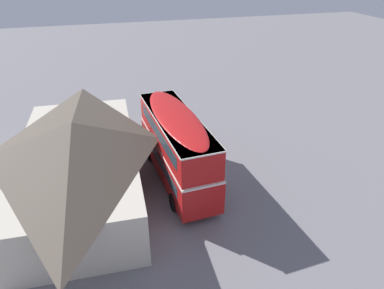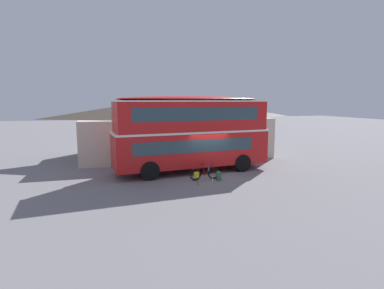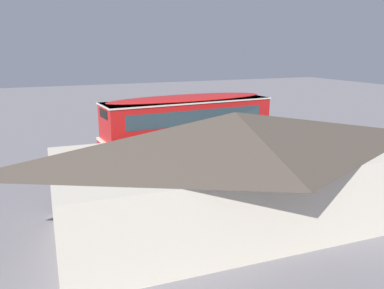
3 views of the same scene
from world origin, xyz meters
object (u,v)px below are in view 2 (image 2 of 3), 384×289
Objects in this scene: double_decker_bus at (192,130)px; backpack_on_ground at (219,176)px; water_bottle_clear_plastic at (213,180)px; water_bottle_red_squeeze at (198,183)px; touring_bicycle at (203,174)px.

double_decker_bus is 3.60m from backpack_on_ground.
water_bottle_clear_plastic is at bearing -83.68° from double_decker_bus.
double_decker_bus is 4.13m from water_bottle_red_squeeze.
touring_bicycle is 1.20m from water_bottle_red_squeeze.
touring_bicycle is 7.38× the size of water_bottle_clear_plastic.
double_decker_bus is at bearing 77.78° from water_bottle_red_squeeze.
backpack_on_ground is 0.53m from water_bottle_clear_plastic.
water_bottle_clear_plastic is at bearing -61.67° from touring_bicycle.
double_decker_bus is 18.36× the size of backpack_on_ground.
backpack_on_ground is 2.25× the size of water_bottle_clear_plastic.
touring_bicycle is at bearing 154.13° from backpack_on_ground.
touring_bicycle is at bearing -90.23° from double_decker_bus.
backpack_on_ground is at bearing -73.54° from double_decker_bus.
touring_bicycle reaches higher than water_bottle_red_squeeze.
backpack_on_ground is at bearing 25.62° from water_bottle_clear_plastic.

